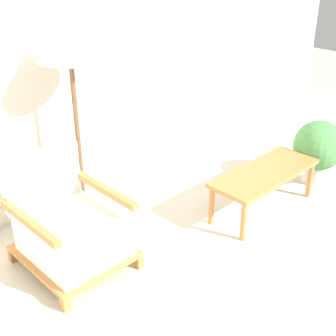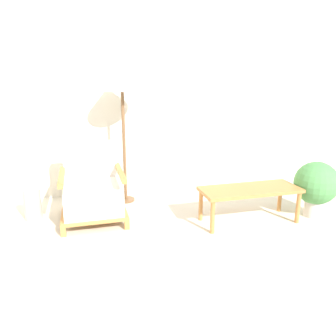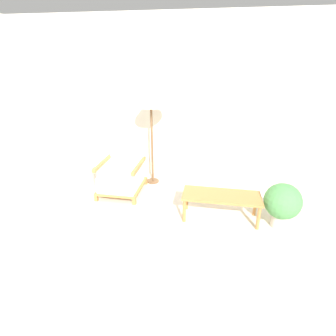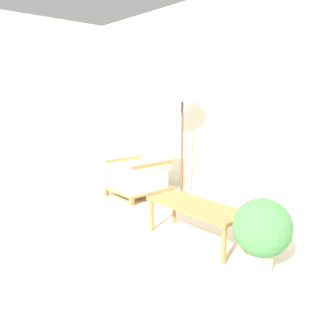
% 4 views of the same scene
% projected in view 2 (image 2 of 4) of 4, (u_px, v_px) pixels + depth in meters
% --- Properties ---
extents(ground_plane, '(14.00, 14.00, 0.00)m').
position_uv_depth(ground_plane, '(172.00, 298.00, 2.25)').
color(ground_plane, beige).
extents(wall_back, '(8.00, 0.06, 2.70)m').
position_uv_depth(wall_back, '(121.00, 88.00, 4.09)').
color(wall_back, silver).
rests_on(wall_back, ground_plane).
extents(armchair, '(0.66, 0.74, 0.79)m').
position_uv_depth(armchair, '(93.00, 192.00, 3.50)').
color(armchair, '#B2753D').
rests_on(armchair, ground_plane).
extents(floor_lamp, '(0.48, 0.48, 1.63)m').
position_uv_depth(floor_lamp, '(122.00, 82.00, 3.70)').
color(floor_lamp, brown).
rests_on(floor_lamp, ground_plane).
extents(coffee_table, '(1.03, 0.40, 0.37)m').
position_uv_depth(coffee_table, '(250.00, 192.00, 3.39)').
color(coffee_table, '#B2753D').
rests_on(coffee_table, ground_plane).
extents(vase, '(0.18, 0.18, 0.34)m').
position_uv_depth(vase, '(33.00, 204.00, 3.48)').
color(vase, '#9E998E').
rests_on(vase, ground_plane).
extents(potted_plant, '(0.46, 0.46, 0.61)m').
position_uv_depth(potted_plant, '(316.00, 185.00, 3.52)').
color(potted_plant, beige).
rests_on(potted_plant, ground_plane).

